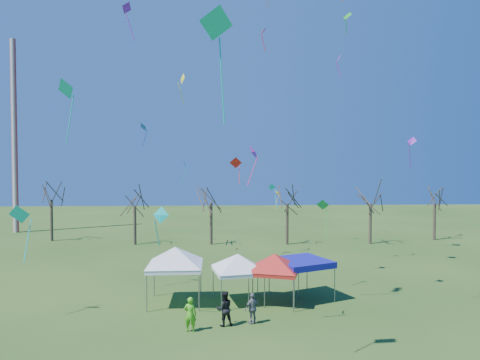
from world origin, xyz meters
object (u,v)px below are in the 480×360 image
object	(u,v)px
tree_2	(211,188)
tent_white_mid	(238,257)
tree_0	(51,185)
person_grey	(253,308)
tent_blue	(301,263)
tent_red	(275,257)
tent_white_west	(175,251)
tree_1	(135,192)
person_dark	(224,308)
person_green	(190,314)
tree_5	(435,191)
radio_mast	(14,136)
tree_4	(371,189)
tree_3	(287,189)

from	to	relation	value
tree_2	tent_white_mid	xyz separation A→B (m)	(2.16, -20.15, -3.37)
tree_0	person_grey	xyz separation A→B (m)	(21.31, -26.80, -5.63)
tent_blue	person_grey	distance (m)	5.74
tent_white_mid	tent_red	bearing A→B (deg)	-5.18
tent_white_west	tree_1	bearing A→B (deg)	107.94
person_dark	person_green	distance (m)	1.94
tree_5	person_dark	world-z (taller)	tree_5
tent_red	tree_5	bearing A→B (deg)	45.57
tent_blue	radio_mast	bearing A→B (deg)	137.66
person_dark	person_grey	xyz separation A→B (m)	(1.56, 0.24, -0.09)
tree_4	tent_white_mid	bearing A→B (deg)	-128.20
tent_white_west	tent_red	size ratio (longest dim) A/B	1.19
tree_3	tree_2	bearing A→B (deg)	177.73
tent_white_west	person_dark	distance (m)	5.55
tree_5	tree_3	bearing A→B (deg)	-173.48
tree_4	tent_white_west	size ratio (longest dim) A/B	1.67
tent_white_west	tent_white_mid	size ratio (longest dim) A/B	1.17
tree_3	tree_4	size ratio (longest dim) A/B	1.00
tent_white_mid	tree_4	bearing A→B (deg)	51.80
tree_0	tree_3	size ratio (longest dim) A/B	1.07
person_dark	person_green	size ratio (longest dim) A/B	1.04
tent_white_mid	person_green	world-z (taller)	tent_white_mid
tree_2	tent_white_west	size ratio (longest dim) A/B	1.74
tree_1	tent_red	world-z (taller)	tree_1
tree_1	tree_4	size ratio (longest dim) A/B	0.96
tree_1	person_grey	xyz separation A→B (m)	(11.23, -24.07, -4.93)
tent_blue	person_grey	xyz separation A→B (m)	(-3.50, -4.28, -1.52)
tree_0	tree_5	size ratio (longest dim) A/B	1.13
tree_3	tent_red	xyz separation A→B (m)	(-3.92, -20.03, -3.13)
tree_3	person_green	bearing A→B (deg)	-110.10
tree_4	tent_white_west	distance (m)	27.88
tree_0	tent_red	size ratio (longest dim) A/B	2.12
tree_2	tree_4	size ratio (longest dim) A/B	1.04
tree_2	person_dark	distance (m)	24.65
tree_5	person_grey	distance (m)	34.84
tree_2	tree_5	xyz separation A→B (m)	(26.09, 1.69, -0.56)
tent_white_mid	person_dark	bearing A→B (deg)	-102.94
tree_1	person_dark	world-z (taller)	tree_1
tree_4	tent_blue	bearing A→B (deg)	-120.75
tent_red	person_grey	bearing A→B (deg)	-115.60
tree_4	tree_5	distance (m)	8.62
person_green	tree_5	bearing A→B (deg)	-131.11
person_grey	tent_white_west	bearing A→B (deg)	-70.80
tree_3	tent_red	distance (m)	20.64
tree_0	tent_white_west	bearing A→B (deg)	-54.17
tent_blue	person_green	distance (m)	8.76
tree_5	tree_0	bearing A→B (deg)	178.31
radio_mast	tree_1	size ratio (longest dim) A/B	3.31
tree_0	tree_2	size ratio (longest dim) A/B	1.03
tree_2	radio_mast	bearing A→B (deg)	159.43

